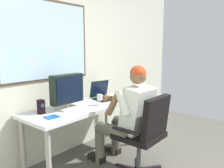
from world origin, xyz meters
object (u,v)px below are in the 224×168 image
office_chair (146,129)px  crt_monitor (67,90)px  laptop (103,94)px  desk (84,111)px  person_seated (128,115)px  cd_case (52,117)px  desk_speaker (41,107)px  wine_glass (100,98)px

office_chair → crt_monitor: size_ratio=2.17×
office_chair → laptop: bearing=73.5°
desk → person_seated: 0.60m
desk → cd_case: 0.58m
desk → laptop: laptop is taller
crt_monitor → cd_case: size_ratio=2.72×
desk_speaker → cd_case: (-0.01, -0.21, -0.07)m
desk → desk_speaker: desk_speaker is taller
person_seated → desk_speaker: 1.02m
desk → wine_glass: wine_glass is taller
person_seated → desk_speaker: bearing=137.9°
office_chair → crt_monitor: (-0.42, 0.87, 0.41)m
desk → desk_speaker: size_ratio=10.08×
person_seated → cd_case: person_seated is taller
desk → office_chair: size_ratio=1.71×
office_chair → cd_case: bearing=136.2°
wine_glass → crt_monitor: bearing=153.9°
office_chair → desk_speaker: (-0.74, 0.93, 0.26)m
desk → cd_case: size_ratio=10.09×
person_seated → crt_monitor: (-0.42, 0.61, 0.29)m
crt_monitor → wine_glass: size_ratio=3.06×
desk → laptop: bearing=9.1°
desk → cd_case: (-0.57, -0.11, 0.08)m
cd_case → desk: bearing=10.5°
office_chair → laptop: size_ratio=2.57×
desk → person_seated: person_seated is taller
cd_case → desk_speaker: bearing=87.3°
wine_glass → cd_case: (-0.72, 0.04, -0.09)m
desk → office_chair: 0.86m
office_chair → wine_glass: office_chair is taller
wine_glass → desk_speaker: bearing=160.6°
office_chair → laptop: laptop is taller
person_seated → laptop: bearing=67.7°
cd_case → laptop: bearing=9.9°
person_seated → cd_case: (-0.76, 0.46, 0.06)m
person_seated → crt_monitor: person_seated is taller
laptop → cd_case: 1.04m
crt_monitor → laptop: crt_monitor is taller
office_chair → wine_glass: (-0.04, 0.69, 0.27)m
person_seated → wine_glass: person_seated is taller
crt_monitor → cd_case: 0.43m
office_chair → person_seated: bearing=89.4°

